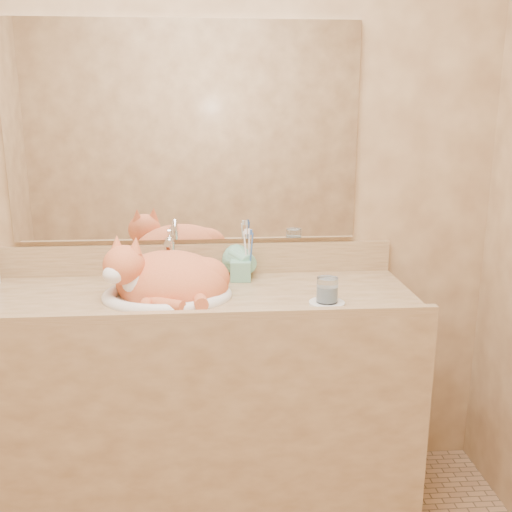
{
  "coord_description": "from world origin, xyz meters",
  "views": [
    {
      "loc": [
        0.11,
        -1.18,
        1.47
      ],
      "look_at": [
        0.25,
        0.7,
        0.99
      ],
      "focal_mm": 40.0,
      "sensor_mm": 36.0,
      "label": 1
    }
  ],
  "objects": [
    {
      "name": "vanity_counter",
      "position": [
        0.0,
        0.72,
        0.42
      ],
      "size": [
        1.6,
        0.55,
        0.85
      ],
      "primitive_type": null,
      "color": "brown",
      "rests_on": "floor"
    },
    {
      "name": "toothbrushes",
      "position": [
        0.23,
        0.88,
        0.97
      ],
      "size": [
        0.03,
        0.03,
        0.2
      ],
      "primitive_type": null,
      "color": "white",
      "rests_on": "toothbrush_cup"
    },
    {
      "name": "mirror",
      "position": [
        0.0,
        0.99,
        1.39
      ],
      "size": [
        1.3,
        0.02,
        0.8
      ],
      "primitive_type": "cube",
      "color": "white",
      "rests_on": "wall_back"
    },
    {
      "name": "water_glass",
      "position": [
        0.47,
        0.58,
        0.9
      ],
      "size": [
        0.07,
        0.07,
        0.08
      ],
      "primitive_type": "cylinder",
      "color": "silver",
      "rests_on": "saucer"
    },
    {
      "name": "faucet",
      "position": [
        -0.06,
        0.87,
        0.94
      ],
      "size": [
        0.07,
        0.14,
        0.19
      ],
      "primitive_type": null,
      "rotation": [
        0.0,
        0.0,
        -0.14
      ],
      "color": "silver",
      "rests_on": "vanity_counter"
    },
    {
      "name": "saucer",
      "position": [
        0.47,
        0.58,
        0.85
      ],
      "size": [
        0.12,
        0.12,
        0.01
      ],
      "primitive_type": "cylinder",
      "color": "silver",
      "rests_on": "vanity_counter"
    },
    {
      "name": "toothbrush_cup",
      "position": [
        0.23,
        0.88,
        0.91
      ],
      "size": [
        0.16,
        0.16,
        0.11
      ],
      "primitive_type": "imported",
      "rotation": [
        0.0,
        0.0,
        0.43
      ],
      "color": "#6BAC8A",
      "rests_on": "vanity_counter"
    },
    {
      "name": "wall_back",
      "position": [
        0.0,
        1.0,
        1.25
      ],
      "size": [
        2.4,
        0.02,
        2.5
      ],
      "primitive_type": "cube",
      "color": "olive",
      "rests_on": "ground"
    },
    {
      "name": "soap_dispenser",
      "position": [
        0.2,
        0.85,
        0.94
      ],
      "size": [
        0.08,
        0.08,
        0.17
      ],
      "primitive_type": "imported",
      "rotation": [
        0.0,
        0.0,
        -0.08
      ],
      "color": "#6BAC8A",
      "rests_on": "vanity_counter"
    },
    {
      "name": "cat",
      "position": [
        -0.07,
        0.72,
        0.92
      ],
      "size": [
        0.51,
        0.47,
        0.22
      ],
      "primitive_type": null,
      "rotation": [
        0.0,
        0.0,
        -0.4
      ],
      "color": "#CB572F",
      "rests_on": "sink_basin"
    },
    {
      "name": "sink_basin",
      "position": [
        -0.06,
        0.7,
        0.92
      ],
      "size": [
        0.5,
        0.44,
        0.14
      ],
      "primitive_type": null,
      "rotation": [
        0.0,
        0.0,
        0.19
      ],
      "color": "white",
      "rests_on": "vanity_counter"
    }
  ]
}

